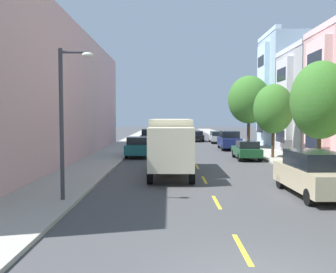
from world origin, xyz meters
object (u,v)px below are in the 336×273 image
(street_lamp, at_px, (66,111))
(parked_pickup_sky, at_px, (152,135))
(moving_black_sedan, at_px, (196,136))
(parked_wagon_silver, at_px, (217,137))
(parked_suv_charcoal, at_px, (150,137))
(street_tree_second, at_px, (320,100))
(parked_hatchback_forest, at_px, (247,150))
(street_tree_third, at_px, (273,109))
(street_tree_farthest, at_px, (249,100))
(parked_suv_navy, at_px, (229,140))
(parked_pickup_teal, at_px, (140,147))
(delivery_box_truck, at_px, (171,142))
(parked_suv_champagne, at_px, (314,173))

(street_lamp, bearing_deg, parked_pickup_sky, 87.42)
(moving_black_sedan, bearing_deg, parked_wagon_silver, -51.91)
(parked_suv_charcoal, bearing_deg, street_tree_second, -64.85)
(parked_hatchback_forest, relative_size, parked_pickup_sky, 0.75)
(street_tree_third, height_order, parked_hatchback_forest, street_tree_third)
(street_tree_second, xyz_separation_m, moving_black_sedan, (-4.60, 29.26, -3.56))
(street_tree_farthest, relative_size, street_lamp, 1.27)
(street_lamp, bearing_deg, street_tree_farthest, 62.21)
(street_tree_second, xyz_separation_m, parked_hatchback_forest, (-2.18, 8.44, -3.55))
(street_tree_farthest, distance_m, parked_suv_navy, 4.73)
(parked_wagon_silver, distance_m, moving_black_sedan, 3.96)
(parked_suv_charcoal, bearing_deg, street_lamp, -93.29)
(street_tree_second, relative_size, parked_pickup_sky, 1.18)
(parked_wagon_silver, relative_size, parked_pickup_teal, 0.88)
(street_tree_third, distance_m, delivery_box_truck, 11.19)
(parked_suv_charcoal, bearing_deg, street_tree_farthest, -25.58)
(street_tree_farthest, xyz_separation_m, parked_suv_champagne, (-2.10, -22.11, -4.18))
(parked_suv_charcoal, bearing_deg, parked_pickup_sky, 90.52)
(moving_black_sedan, bearing_deg, parked_pickup_sky, 179.67)
(parked_suv_champagne, bearing_deg, parked_pickup_teal, 120.13)
(street_lamp, bearing_deg, parked_suv_champagne, 7.14)
(street_tree_second, xyz_separation_m, parked_suv_charcoal, (-10.69, 22.77, -3.32))
(street_tree_third, distance_m, street_lamp, 19.09)
(moving_black_sedan, bearing_deg, street_tree_farthest, -68.39)
(parked_suv_champagne, height_order, parked_pickup_teal, parked_suv_champagne)
(street_tree_farthest, relative_size, moving_black_sedan, 1.67)
(street_tree_farthest, relative_size, parked_wagon_silver, 1.59)
(parked_suv_navy, distance_m, parked_pickup_sky, 15.00)
(street_tree_farthest, height_order, parked_hatchback_forest, street_tree_farthest)
(parked_pickup_teal, bearing_deg, parked_pickup_sky, 89.75)
(street_tree_third, relative_size, parked_wagon_silver, 1.24)
(street_tree_farthest, distance_m, parked_pickup_sky, 16.43)
(street_tree_second, bearing_deg, parked_hatchback_forest, 104.51)
(parked_pickup_teal, bearing_deg, parked_hatchback_forest, -13.94)
(parked_hatchback_forest, distance_m, parked_pickup_teal, 8.91)
(parked_suv_navy, relative_size, moving_black_sedan, 1.08)
(street_tree_third, height_order, parked_pickup_sky, street_tree_third)
(parked_pickup_teal, bearing_deg, street_tree_third, -9.23)
(street_tree_second, relative_size, parked_suv_navy, 1.30)
(street_tree_second, relative_size, moving_black_sedan, 1.40)
(street_tree_farthest, bearing_deg, parked_suv_charcoal, 154.42)
(delivery_box_truck, height_order, parked_suv_charcoal, delivery_box_truck)
(delivery_box_truck, height_order, parked_suv_champagne, delivery_box_truck)
(street_tree_third, xyz_separation_m, parked_hatchback_forest, (-2.18, -0.39, -3.27))
(parked_wagon_silver, xyz_separation_m, parked_hatchback_forest, (-0.03, -17.71, -0.05))
(parked_wagon_silver, xyz_separation_m, parked_suv_champagne, (0.06, -30.61, 0.18))
(parked_pickup_sky, bearing_deg, delivery_box_truck, -84.75)
(parked_pickup_teal, bearing_deg, parked_wagon_silver, 60.86)
(delivery_box_truck, relative_size, parked_hatchback_forest, 2.01)
(street_lamp, relative_size, parked_pickup_sky, 1.11)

